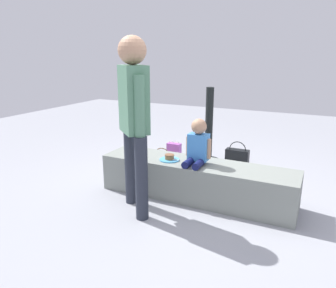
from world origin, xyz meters
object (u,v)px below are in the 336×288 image
child_seated (198,144)px  handbag_black_leather (237,157)px  adult_standing (134,111)px  cake_plate (170,158)px  party_cup_red (172,154)px  gift_bag (174,154)px  handbag_brown_canvas (162,165)px  water_bottle_near_gift (243,172)px  cake_box_white (207,176)px

child_seated → handbag_black_leather: (0.11, 1.29, -0.50)m
child_seated → handbag_black_leather: bearing=84.9°
adult_standing → handbag_black_leather: 2.08m
cake_plate → party_cup_red: (-0.57, 1.26, -0.39)m
cake_plate → handbag_black_leather: (0.43, 1.31, -0.31)m
cake_plate → gift_bag: bearing=112.2°
handbag_brown_canvas → water_bottle_near_gift: bearing=17.0°
cake_plate → water_bottle_near_gift: 1.10m
adult_standing → cake_box_white: (0.39, 1.04, -0.96)m
child_seated → gift_bag: size_ratio=1.31×
handbag_brown_canvas → handbag_black_leather: bearing=44.7°
handbag_black_leather → handbag_brown_canvas: size_ratio=0.97×
child_seated → party_cup_red: child_seated is taller
gift_bag → water_bottle_near_gift: 1.01m
adult_standing → handbag_black_leather: (0.58, 1.78, -0.90)m
gift_bag → party_cup_red: 0.42m
adult_standing → party_cup_red: bearing=103.7°
gift_bag → cake_box_white: size_ratio=1.31×
cake_plate → water_bottle_near_gift: cake_plate is taller
child_seated → cake_plate: (-0.32, -0.02, -0.19)m
cake_box_white → handbag_brown_canvas: handbag_brown_canvas is taller
adult_standing → party_cup_red: adult_standing is taller
adult_standing → water_bottle_near_gift: (0.78, 1.30, -0.93)m
water_bottle_near_gift → cake_box_white: (-0.39, -0.26, -0.03)m
party_cup_red → handbag_brown_canvas: handbag_brown_canvas is taller
gift_bag → handbag_brown_canvas: size_ratio=1.01×
party_cup_red → adult_standing: bearing=-76.3°
child_seated → gift_bag: (-0.69, 0.88, -0.46)m
cake_plate → handbag_brown_canvas: bearing=124.3°
handbag_black_leather → handbag_brown_canvas: handbag_brown_canvas is taller
adult_standing → gift_bag: (-0.23, 1.38, -0.86)m
water_bottle_near_gift → party_cup_red: size_ratio=2.05×
water_bottle_near_gift → handbag_brown_canvas: 1.04m
adult_standing → party_cup_red: (-0.42, 1.73, -0.98)m
cake_plate → water_bottle_near_gift: bearing=52.4°
cake_plate → gift_bag: size_ratio=0.61×
gift_bag → handbag_brown_canvas: gift_bag is taller
cake_plate → handbag_black_leather: size_ratio=0.63×
adult_standing → cake_plate: (0.14, 0.47, -0.59)m
child_seated → handbag_brown_canvas: child_seated is taller
adult_standing → gift_bag: adult_standing is taller
cake_plate → cake_box_white: 0.72m
child_seated → party_cup_red: bearing=125.6°
child_seated → adult_standing: adult_standing is taller
cake_box_white → handbag_brown_canvas: 0.61m
adult_standing → gift_bag: size_ratio=4.60×
party_cup_red → cake_box_white: 1.07m
handbag_black_leather → cake_box_white: bearing=-104.3°
adult_standing → cake_box_white: bearing=69.6°
handbag_brown_canvas → child_seated: bearing=-36.5°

